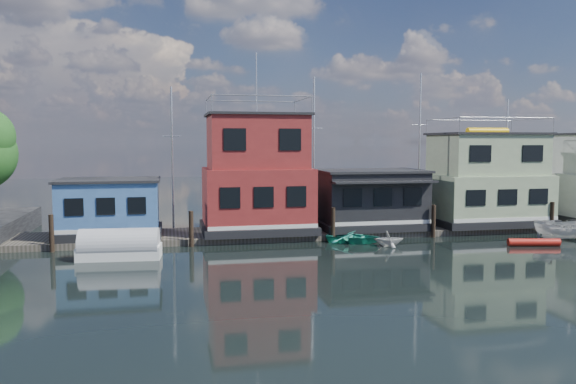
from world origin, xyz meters
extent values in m
plane|color=black|center=(0.00, 0.00, 0.00)|extent=(160.00, 160.00, 0.00)
cube|color=#595147|center=(0.00, 12.00, 0.20)|extent=(48.00, 5.00, 0.40)
cube|color=black|center=(-18.00, 12.00, 0.65)|extent=(6.40, 4.90, 0.50)
cube|color=#4370B0|center=(-18.00, 12.00, 2.40)|extent=(6.00, 4.50, 3.00)
cube|color=black|center=(-18.00, 12.00, 3.98)|extent=(6.30, 4.80, 0.16)
cube|color=black|center=(-8.50, 12.00, 0.65)|extent=(7.40, 5.90, 0.50)
cube|color=maroon|center=(-8.50, 12.00, 2.77)|extent=(7.00, 5.50, 3.74)
cube|color=maroon|center=(-8.50, 12.00, 6.37)|extent=(6.30, 4.95, 3.46)
cube|color=black|center=(-8.50, 12.00, 8.18)|extent=(6.65, 5.23, 0.16)
cylinder|color=silver|center=(-8.50, 12.00, 10.26)|extent=(0.08, 0.08, 4.00)
cube|color=black|center=(-0.50, 12.00, 0.65)|extent=(7.40, 5.40, 0.50)
cube|color=black|center=(-0.50, 12.00, 2.60)|extent=(7.00, 5.00, 3.40)
cube|color=black|center=(-0.50, 12.00, 4.38)|extent=(7.30, 5.30, 0.16)
cube|color=black|center=(-0.50, 9.20, 3.79)|extent=(7.00, 1.20, 0.12)
cube|color=black|center=(8.50, 12.00, 0.65)|extent=(8.40, 5.90, 0.50)
cube|color=#9DB185|center=(8.50, 12.00, 2.46)|extent=(8.00, 5.50, 3.12)
cube|color=#9DB185|center=(8.50, 12.00, 5.46)|extent=(7.20, 4.95, 2.88)
cube|color=black|center=(8.50, 12.00, 6.98)|extent=(7.60, 5.23, 0.16)
cylinder|color=#F5B806|center=(8.50, 12.00, 7.15)|extent=(3.20, 0.56, 0.56)
cylinder|color=#2D2116|center=(-21.00, 9.20, 1.10)|extent=(0.28, 0.28, 2.20)
cylinder|color=#2D2116|center=(-13.00, 9.20, 1.10)|extent=(0.28, 0.28, 2.20)
cylinder|color=#2D2116|center=(-4.00, 9.20, 1.10)|extent=(0.28, 0.28, 2.20)
cylinder|color=#2D2116|center=(3.00, 9.20, 1.10)|extent=(0.28, 0.28, 2.20)
cylinder|color=#2D2116|center=(12.00, 9.20, 1.10)|extent=(0.28, 0.28, 2.20)
cylinder|color=silver|center=(-14.00, 18.00, 5.25)|extent=(0.16, 0.16, 10.50)
cylinder|color=silver|center=(-14.00, 18.00, 6.83)|extent=(1.40, 0.06, 0.06)
cylinder|color=silver|center=(-3.00, 18.00, 5.75)|extent=(0.16, 0.16, 11.50)
cylinder|color=silver|center=(-3.00, 18.00, 7.48)|extent=(1.40, 0.06, 0.06)
cylinder|color=silver|center=(6.00, 18.00, 6.00)|extent=(0.16, 0.16, 12.00)
cylinder|color=silver|center=(6.00, 18.00, 7.80)|extent=(1.40, 0.06, 0.06)
cylinder|color=silver|center=(14.00, 18.00, 5.00)|extent=(0.16, 0.16, 10.00)
cylinder|color=silver|center=(14.00, 18.00, 6.50)|extent=(1.40, 0.06, 0.06)
cylinder|color=red|center=(7.66, 5.08, 0.23)|extent=(3.19, 1.11, 0.46)
imported|color=silver|center=(10.79, 6.41, 0.74)|extent=(4.10, 2.53, 1.49)
imported|color=silver|center=(-1.14, 6.86, 0.48)|extent=(2.01, 1.80, 0.97)
cube|color=white|center=(-16.99, 6.44, 0.37)|extent=(4.54, 2.03, 0.74)
cylinder|color=#B2B3B7|center=(-16.99, 6.44, 0.79)|extent=(4.34, 2.12, 1.79)
imported|color=teal|center=(-2.87, 8.43, 0.36)|extent=(4.20, 3.78, 0.71)
camera|label=1|loc=(-14.25, -25.14, 6.38)|focal=35.00mm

